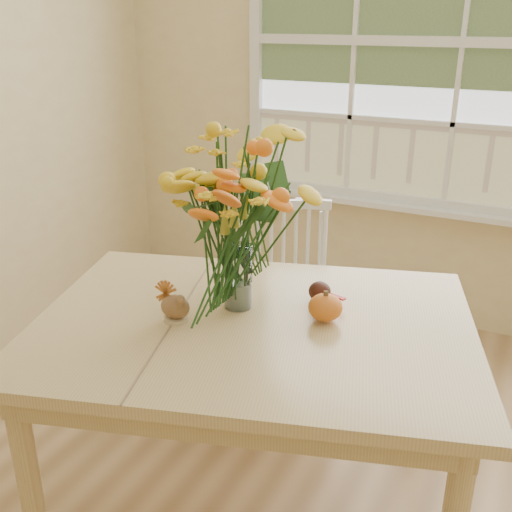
% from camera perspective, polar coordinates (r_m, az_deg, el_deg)
% --- Properties ---
extents(wall_back, '(4.00, 0.02, 2.70)m').
position_cam_1_polar(wall_back, '(3.32, 18.77, 15.29)').
color(wall_back, beige).
rests_on(wall_back, floor).
extents(window, '(2.42, 0.12, 1.74)m').
position_cam_1_polar(window, '(3.27, 19.07, 18.38)').
color(window, silver).
rests_on(window, wall_back).
extents(dining_table, '(1.64, 1.37, 0.75)m').
position_cam_1_polar(dining_table, '(1.99, -0.26, -8.54)').
color(dining_table, tan).
rests_on(dining_table, floor).
extents(windsor_chair, '(0.56, 0.56, 0.89)m').
position_cam_1_polar(windsor_chair, '(2.71, 2.85, -3.59)').
color(windsor_chair, white).
rests_on(windsor_chair, floor).
extents(flower_vase, '(0.45, 0.45, 0.54)m').
position_cam_1_polar(flower_vase, '(1.92, -1.79, 3.91)').
color(flower_vase, white).
rests_on(flower_vase, dining_table).
extents(pumpkin, '(0.11, 0.11, 0.09)m').
position_cam_1_polar(pumpkin, '(1.94, 6.61, -5.00)').
color(pumpkin, '#CB5117').
rests_on(pumpkin, dining_table).
extents(turkey_figurine, '(0.11, 0.08, 0.12)m').
position_cam_1_polar(turkey_figurine, '(1.94, -7.69, -4.84)').
color(turkey_figurine, '#CCB78C').
rests_on(turkey_figurine, dining_table).
extents(dark_gourd, '(0.13, 0.08, 0.07)m').
position_cam_1_polar(dark_gourd, '(2.07, 6.08, -3.47)').
color(dark_gourd, '#38160F').
rests_on(dark_gourd, dining_table).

